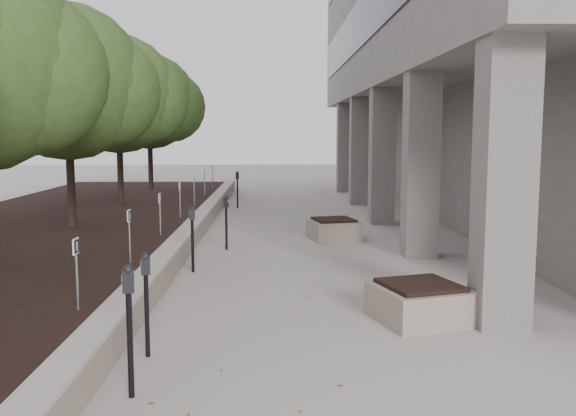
{
  "coord_description": "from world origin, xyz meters",
  "views": [
    {
      "loc": [
        0.24,
        -7.61,
        2.73
      ],
      "look_at": [
        0.5,
        4.95,
        1.2
      ],
      "focal_mm": 39.35,
      "sensor_mm": 36.0,
      "label": 1
    }
  ],
  "objects": [
    {
      "name": "crabapple_tree_5",
      "position": [
        -4.8,
        18.0,
        3.12
      ],
      "size": [
        4.6,
        4.0,
        5.44
      ],
      "primitive_type": null,
      "color": "#2E4D1D",
      "rests_on": "planting_bed"
    },
    {
      "name": "planting_bed",
      "position": [
        -5.5,
        9.0,
        0.2
      ],
      "size": [
        7.0,
        26.0,
        0.4
      ],
      "primitive_type": "cube",
      "color": "black",
      "rests_on": "ground"
    },
    {
      "name": "crabapple_tree_3",
      "position": [
        -4.8,
        8.0,
        3.12
      ],
      "size": [
        4.6,
        4.0,
        5.44
      ],
      "primitive_type": null,
      "color": "#2E4D1D",
      "rests_on": "planting_bed"
    },
    {
      "name": "berry_scatter",
      "position": [
        -0.1,
        5.0,
        0.01
      ],
      "size": [
        3.3,
        14.1,
        0.02
      ],
      "primitive_type": null,
      "color": "maroon",
      "rests_on": "ground"
    },
    {
      "name": "planter_back",
      "position": [
        1.73,
        8.24,
        0.27
      ],
      "size": [
        1.37,
        1.37,
        0.53
      ],
      "primitive_type": null,
      "rotation": [
        0.0,
        0.0,
        0.22
      ],
      "color": "#A19280",
      "rests_on": "ground"
    },
    {
      "name": "parking_meter_1",
      "position": [
        -1.25,
        -1.35,
        0.7
      ],
      "size": [
        0.16,
        0.13,
        1.4
      ],
      "primitive_type": null,
      "rotation": [
        0.0,
        0.0,
        0.24
      ],
      "color": "black",
      "rests_on": "ground"
    },
    {
      "name": "planter_front",
      "position": [
        2.33,
        1.23,
        0.28
      ],
      "size": [
        1.51,
        1.51,
        0.56
      ],
      "primitive_type": null,
      "rotation": [
        0.0,
        0.0,
        0.3
      ],
      "color": "#A19280",
      "rests_on": "ground"
    },
    {
      "name": "parking_sign_4",
      "position": [
        -2.35,
        6.5,
        0.88
      ],
      "size": [
        0.04,
        0.22,
        0.96
      ],
      "primitive_type": null,
      "color": "black",
      "rests_on": "planting_bed"
    },
    {
      "name": "parking_meter_3",
      "position": [
        -1.37,
        4.51,
        0.66
      ],
      "size": [
        0.15,
        0.12,
        1.31
      ],
      "primitive_type": null,
      "rotation": [
        0.0,
        0.0,
        0.19
      ],
      "color": "black",
      "rests_on": "ground"
    },
    {
      "name": "parking_meter_5",
      "position": [
        -1.11,
        14.87,
        0.66
      ],
      "size": [
        0.14,
        0.1,
        1.33
      ],
      "primitive_type": null,
      "rotation": [
        0.0,
        0.0,
        -0.09
      ],
      "color": "black",
      "rests_on": "ground"
    },
    {
      "name": "ground",
      "position": [
        0.0,
        0.0,
        0.0
      ],
      "size": [
        90.0,
        90.0,
        0.0
      ],
      "primitive_type": "plane",
      "color": "#ACA69E",
      "rests_on": "ground"
    },
    {
      "name": "retaining_wall",
      "position": [
        -1.82,
        9.0,
        0.25
      ],
      "size": [
        0.39,
        26.0,
        0.5
      ],
      "primitive_type": null,
      "color": "#A19280",
      "rests_on": "ground"
    },
    {
      "name": "parking_sign_6",
      "position": [
        -2.35,
        12.5,
        0.88
      ],
      "size": [
        0.04,
        0.22,
        0.96
      ],
      "primitive_type": null,
      "color": "black",
      "rests_on": "planting_bed"
    },
    {
      "name": "crabapple_tree_4",
      "position": [
        -4.8,
        13.0,
        3.12
      ],
      "size": [
        4.6,
        4.0,
        5.44
      ],
      "primitive_type": null,
      "color": "#2E4D1D",
      "rests_on": "planting_bed"
    },
    {
      "name": "parking_sign_7",
      "position": [
        -2.35,
        15.5,
        0.88
      ],
      "size": [
        0.04,
        0.22,
        0.96
      ],
      "primitive_type": null,
      "color": "black",
      "rests_on": "planting_bed"
    },
    {
      "name": "parking_meter_4",
      "position": [
        -0.89,
        6.88,
        0.63
      ],
      "size": [
        0.15,
        0.13,
        1.26
      ],
      "primitive_type": null,
      "rotation": [
        0.0,
        0.0,
        -0.33
      ],
      "color": "black",
      "rests_on": "ground"
    },
    {
      "name": "parking_sign_2",
      "position": [
        -2.35,
        0.5,
        0.88
      ],
      "size": [
        0.04,
        0.22,
        0.96
      ],
      "primitive_type": null,
      "color": "black",
      "rests_on": "planting_bed"
    },
    {
      "name": "parking_sign_5",
      "position": [
        -2.35,
        9.5,
        0.88
      ],
      "size": [
        0.04,
        0.22,
        0.96
      ],
      "primitive_type": null,
      "color": "black",
      "rests_on": "planting_bed"
    },
    {
      "name": "parking_sign_8",
      "position": [
        -2.35,
        18.5,
        0.88
      ],
      "size": [
        0.04,
        0.22,
        0.96
      ],
      "primitive_type": null,
      "color": "black",
      "rests_on": "planting_bed"
    },
    {
      "name": "parking_meter_2",
      "position": [
        -1.32,
        -0.16,
        0.65
      ],
      "size": [
        0.15,
        0.12,
        1.29
      ],
      "primitive_type": null,
      "rotation": [
        0.0,
        0.0,
        0.23
      ],
      "color": "black",
      "rests_on": "ground"
    },
    {
      "name": "parking_sign_3",
      "position": [
        -2.35,
        3.5,
        0.88
      ],
      "size": [
        0.04,
        0.22,
        0.96
      ],
      "primitive_type": null,
      "color": "black",
      "rests_on": "planting_bed"
    }
  ]
}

